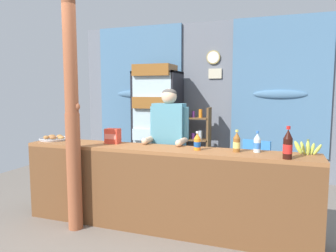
# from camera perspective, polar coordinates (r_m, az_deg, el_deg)

# --- Properties ---
(ground_plane) EXTENTS (7.45, 7.45, 0.00)m
(ground_plane) POSITION_cam_1_polar(r_m,az_deg,el_deg) (4.51, 1.80, -14.10)
(ground_plane) COLOR slate
(back_wall_curtained) EXTENTS (5.04, 0.22, 2.84)m
(back_wall_curtained) POSITION_cam_1_polar(r_m,az_deg,el_deg) (5.93, 6.91, 5.16)
(back_wall_curtained) COLOR slate
(back_wall_curtained) RESTS_ON ground
(stall_counter) EXTENTS (3.34, 0.46, 0.94)m
(stall_counter) POSITION_cam_1_polar(r_m,az_deg,el_deg) (3.51, -1.77, -10.27)
(stall_counter) COLOR #935B33
(stall_counter) RESTS_ON ground
(timber_post) EXTENTS (0.18, 0.16, 2.65)m
(timber_post) POSITION_cam_1_polar(r_m,az_deg,el_deg) (3.63, -17.08, 1.31)
(timber_post) COLOR #995133
(timber_post) RESTS_ON ground
(drink_fridge) EXTENTS (0.79, 0.70, 2.04)m
(drink_fridge) POSITION_cam_1_polar(r_m,az_deg,el_deg) (5.68, -1.98, 1.79)
(drink_fridge) COLOR black
(drink_fridge) RESTS_ON ground
(bottle_shelf_rack) EXTENTS (0.48, 0.28, 1.29)m
(bottle_shelf_rack) POSITION_cam_1_polar(r_m,az_deg,el_deg) (5.64, 5.26, -2.84)
(bottle_shelf_rack) COLOR brown
(bottle_shelf_rack) RESTS_ON ground
(plastic_lawn_chair) EXTENTS (0.55, 0.55, 0.86)m
(plastic_lawn_chair) POSITION_cam_1_polar(r_m,az_deg,el_deg) (4.94, 16.29, -6.54)
(plastic_lawn_chair) COLOR #3884D6
(plastic_lawn_chair) RESTS_ON ground
(shopkeeper) EXTENTS (0.50, 0.42, 1.61)m
(shopkeeper) POSITION_cam_1_polar(r_m,az_deg,el_deg) (3.90, 0.19, -1.99)
(shopkeeper) COLOR #28282D
(shopkeeper) RESTS_ON ground
(soda_bottle_cola) EXTENTS (0.09, 0.09, 0.31)m
(soda_bottle_cola) POSITION_cam_1_polar(r_m,az_deg,el_deg) (3.13, 21.03, -3.27)
(soda_bottle_cola) COLOR black
(soda_bottle_cola) RESTS_ON stall_counter
(soda_bottle_orange_soda) EXTENTS (0.08, 0.08, 0.20)m
(soda_bottle_orange_soda) POSITION_cam_1_polar(r_m,az_deg,el_deg) (3.38, 5.38, -2.96)
(soda_bottle_orange_soda) COLOR orange
(soda_bottle_orange_soda) RESTS_ON stall_counter
(soda_bottle_water) EXTENTS (0.07, 0.07, 0.22)m
(soda_bottle_water) POSITION_cam_1_polar(r_m,az_deg,el_deg) (3.38, 15.98, -3.04)
(soda_bottle_water) COLOR silver
(soda_bottle_water) RESTS_ON stall_counter
(soda_bottle_iced_tea) EXTENTS (0.07, 0.07, 0.23)m
(soda_bottle_iced_tea) POSITION_cam_1_polar(r_m,az_deg,el_deg) (3.34, 12.43, -2.97)
(soda_bottle_iced_tea) COLOR brown
(soda_bottle_iced_tea) RESTS_ON stall_counter
(snack_box_crackers) EXTENTS (0.17, 0.12, 0.18)m
(snack_box_crackers) POSITION_cam_1_polar(r_m,az_deg,el_deg) (3.86, -10.06, -1.81)
(snack_box_crackers) COLOR #E5422D
(snack_box_crackers) RESTS_ON stall_counter
(pastry_tray) EXTENTS (0.37, 0.37, 0.07)m
(pastry_tray) POSITION_cam_1_polar(r_m,az_deg,el_deg) (4.33, -20.08, -2.13)
(pastry_tray) COLOR #BCBCC1
(pastry_tray) RESTS_ON stall_counter
(banana_bunch) EXTENTS (0.28, 0.06, 0.16)m
(banana_bunch) POSITION_cam_1_polar(r_m,az_deg,el_deg) (3.42, 24.04, -3.72)
(banana_bunch) COLOR #B7C647
(banana_bunch) RESTS_ON stall_counter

